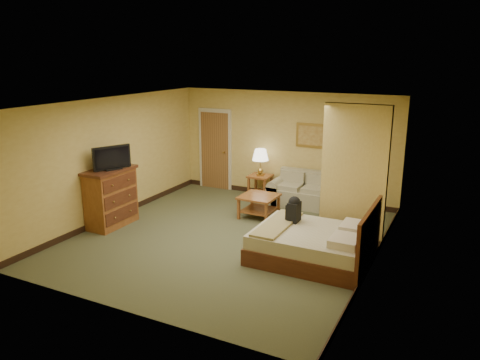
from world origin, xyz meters
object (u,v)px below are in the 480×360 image
Objects in this scene: coffee_table at (259,202)px; bed at (315,244)px; loveseat at (303,195)px; dresser at (111,197)px.

coffee_table is 2.39m from bed.
bed reaches higher than coffee_table.
coffee_table is at bearing -116.49° from loveseat.
coffee_table is at bearing 35.98° from dresser.
loveseat is 2.07× the size of coffee_table.
loveseat is 0.81× the size of bed.
dresser reaches higher than coffee_table.
bed is (4.30, 0.24, -0.32)m from dresser.
loveseat is 3.03m from bed.
bed is at bearing 3.20° from dresser.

